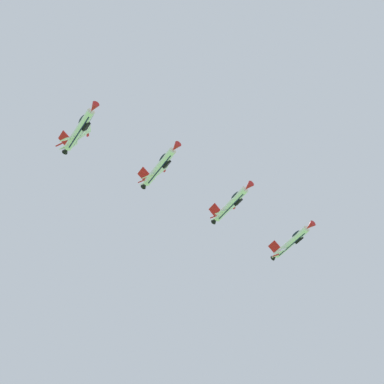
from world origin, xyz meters
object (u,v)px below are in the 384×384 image
(fighter_jet_right_wing, at_px, (160,166))
(fighter_jet_left_outer, at_px, (80,129))
(fighter_jet_left_wing, at_px, (231,204))
(fighter_jet_lead, at_px, (292,242))

(fighter_jet_right_wing, distance_m, fighter_jet_left_outer, 20.15)
(fighter_jet_left_wing, relative_size, fighter_jet_left_outer, 1.00)
(fighter_jet_lead, xyz_separation_m, fighter_jet_left_wing, (-9.87, -15.85, 2.95))
(fighter_jet_lead, distance_m, fighter_jet_right_wing, 39.04)
(fighter_jet_left_wing, distance_m, fighter_jet_left_outer, 40.32)
(fighter_jet_lead, bearing_deg, fighter_jet_right_wing, 1.42)
(fighter_jet_lead, relative_size, fighter_jet_left_wing, 1.00)
(fighter_jet_left_wing, bearing_deg, fighter_jet_lead, -178.13)
(fighter_jet_lead, xyz_separation_m, fighter_jet_right_wing, (-20.78, -32.80, 4.08))
(fighter_jet_left_outer, bearing_deg, fighter_jet_lead, -178.97)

